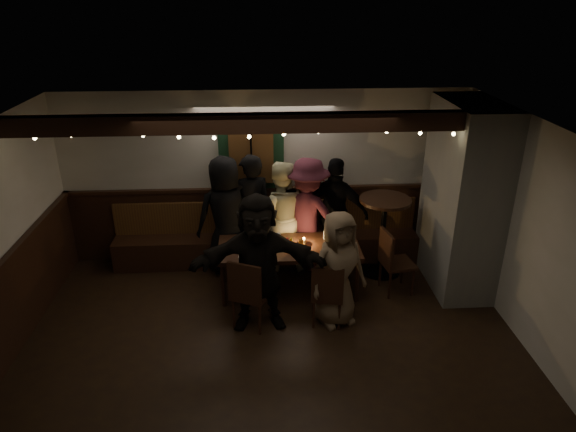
{
  "coord_description": "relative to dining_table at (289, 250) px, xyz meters",
  "views": [
    {
      "loc": [
        -0.1,
        -4.79,
        3.9
      ],
      "look_at": [
        0.29,
        1.6,
        1.05
      ],
      "focal_mm": 32.0,
      "sensor_mm": 36.0,
      "label": 1
    }
  ],
  "objects": [
    {
      "name": "chair_near_left",
      "position": [
        -0.54,
        -0.85,
        -0.09
      ],
      "size": [
        0.57,
        0.57,
        0.95
      ],
      "color": "black",
      "rests_on": "ground"
    },
    {
      "name": "chair_end",
      "position": [
        1.41,
        -0.12,
        -0.11
      ],
      "size": [
        0.48,
        0.48,
        0.93
      ],
      "color": "black",
      "rests_on": "ground"
    },
    {
      "name": "person_e",
      "position": [
        0.74,
        0.74,
        0.21
      ],
      "size": [
        1.07,
        0.74,
        1.69
      ],
      "primitive_type": "imported",
      "rotation": [
        0.0,
        0.0,
        2.77
      ],
      "color": "black",
      "rests_on": "ground"
    },
    {
      "name": "high_top",
      "position": [
        1.4,
        0.45,
        0.11
      ],
      "size": [
        0.74,
        0.74,
        1.17
      ],
      "color": "black",
      "rests_on": "ground"
    },
    {
      "name": "person_d",
      "position": [
        0.31,
        0.62,
        0.24
      ],
      "size": [
        1.28,
        1.03,
        1.73
      ],
      "primitive_type": "imported",
      "rotation": [
        0.0,
        0.0,
        2.74
      ],
      "color": "#401824",
      "rests_on": "ground"
    },
    {
      "name": "person_f",
      "position": [
        -0.42,
        -0.77,
        0.25
      ],
      "size": [
        1.63,
        0.54,
        1.75
      ],
      "primitive_type": "imported",
      "rotation": [
        0.0,
        0.0,
        0.01
      ],
      "color": "black",
      "rests_on": "ground"
    },
    {
      "name": "dining_table",
      "position": [
        0.0,
        0.0,
        0.0
      ],
      "size": [
        1.92,
        0.82,
        0.83
      ],
      "color": "black",
      "rests_on": "ground"
    },
    {
      "name": "person_g",
      "position": [
        0.55,
        -0.77,
        0.12
      ],
      "size": [
        0.86,
        0.71,
        1.51
      ],
      "primitive_type": "imported",
      "rotation": [
        0.0,
        0.0,
        0.37
      ],
      "color": "brown",
      "rests_on": "ground"
    },
    {
      "name": "room",
      "position": [
        0.78,
        0.02,
        0.45
      ],
      "size": [
        6.02,
        5.01,
        2.62
      ],
      "color": "black",
      "rests_on": "ground"
    },
    {
      "name": "chair_near_right",
      "position": [
        0.42,
        -0.85,
        -0.14
      ],
      "size": [
        0.46,
        0.46,
        0.87
      ],
      "color": "black",
      "rests_on": "ground"
    },
    {
      "name": "person_b",
      "position": [
        -0.51,
        0.75,
        0.26
      ],
      "size": [
        0.74,
        0.59,
        1.77
      ],
      "primitive_type": "imported",
      "rotation": [
        0.0,
        0.0,
        3.42
      ],
      "color": "black",
      "rests_on": "ground"
    },
    {
      "name": "person_c",
      "position": [
        -0.08,
        0.69,
        0.21
      ],
      "size": [
        0.83,
        0.66,
        1.68
      ],
      "primitive_type": "imported",
      "rotation": [
        0.0,
        0.0,
        3.11
      ],
      "color": "beige",
      "rests_on": "ground"
    },
    {
      "name": "person_a",
      "position": [
        -0.87,
        0.68,
        0.25
      ],
      "size": [
        1.0,
        0.82,
        1.76
      ],
      "primitive_type": "imported",
      "rotation": [
        0.0,
        0.0,
        3.49
      ],
      "color": "black",
      "rests_on": "ground"
    }
  ]
}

